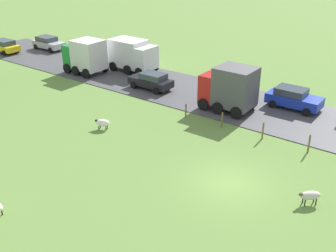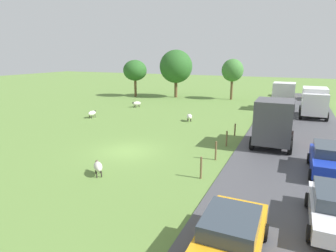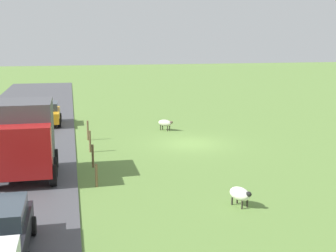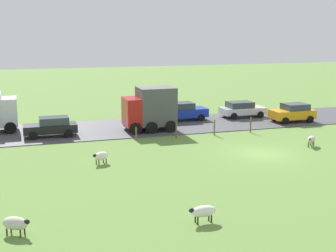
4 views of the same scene
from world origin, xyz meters
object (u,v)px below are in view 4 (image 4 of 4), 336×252
sheep_1 (203,211)px  truck_2 (150,108)px  car_5 (51,126)px  car_0 (293,112)px  sheep_3 (311,139)px  car_2 (183,111)px  sheep_0 (15,223)px  car_4 (242,109)px  sheep_2 (101,156)px

sheep_1 → truck_2: bearing=-8.6°
truck_2 → car_5: truck_2 is taller
car_0 → sheep_3: bearing=155.8°
truck_2 → car_2: (3.44, -4.06, -1.01)m
sheep_0 → car_4: (21.13, -20.72, 0.35)m
truck_2 → car_2: 5.42m
car_4 → sheep_2: bearing=127.1°
car_4 → car_2: bearing=87.7°
sheep_0 → sheep_2: bearing=-28.6°
sheep_2 → sheep_3: sheep_2 is taller
sheep_1 → car_5: car_5 is taller
sheep_2 → truck_2: truck_2 is taller
car_2 → sheep_0: bearing=145.4°
sheep_0 → car_4: 29.60m
sheep_0 → car_5: (18.04, -2.59, 0.36)m
sheep_0 → truck_2: size_ratio=0.30×
sheep_1 → sheep_3: 16.26m
car_4 → sheep_3: bearing=178.1°
truck_2 → car_2: truck_2 is taller
sheep_0 → truck_2: bearing=-30.8°
car_0 → car_4: car_0 is taller
sheep_1 → car_2: bearing=-17.2°
sheep_3 → car_2: car_2 is taller
sheep_0 → car_2: 25.96m
car_4 → sheep_1: bearing=149.9°
sheep_1 → car_0: car_0 is taller
car_0 → sheep_0: bearing=126.1°
sheep_0 → sheep_2: (9.27, -5.05, 0.01)m
sheep_2 → truck_2: bearing=-33.0°
truck_2 → car_2: size_ratio=0.96×
sheep_1 → car_0: 24.92m
car_5 → sheep_0: bearing=171.8°
sheep_3 → car_5: size_ratio=0.28×
sheep_0 → car_4: bearing=-44.4°
sheep_1 → car_4: size_ratio=0.30×
sheep_0 → car_2: (21.37, -14.74, 0.42)m
sheep_2 → car_2: size_ratio=0.27×
truck_2 → car_2: bearing=-49.7°
sheep_1 → sheep_2: size_ratio=1.11×
car_2 → car_4: (-0.24, -5.98, -0.07)m
sheep_0 → car_2: size_ratio=0.29×
sheep_1 → sheep_3: bearing=-50.5°
sheep_2 → car_2: (12.10, -9.69, 0.41)m
truck_2 → car_4: (3.20, -10.04, -1.08)m
sheep_3 → car_2: 13.42m
truck_2 → sheep_2: bearing=147.0°
car_2 → sheep_3: bearing=-155.4°
sheep_0 → sheep_2: size_ratio=1.10×
car_0 → car_5: car_0 is taller
sheep_3 → car_5: 19.84m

